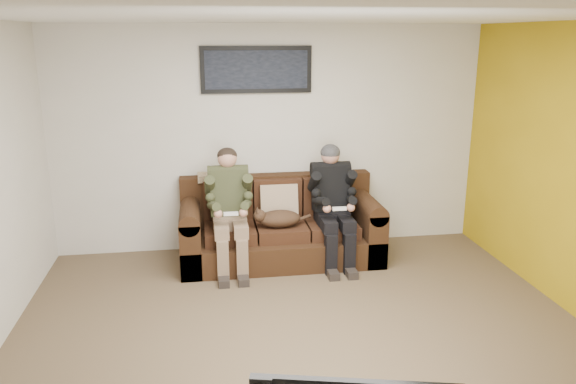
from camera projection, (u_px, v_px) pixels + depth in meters
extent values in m
plane|color=brown|center=(305.00, 338.00, 4.75)|extent=(5.00, 5.00, 0.00)
plane|color=silver|center=(308.00, 16.00, 4.05)|extent=(5.00, 5.00, 0.00)
plane|color=beige|center=(271.00, 139.00, 6.54)|extent=(5.00, 0.00, 5.00)
plane|color=beige|center=(410.00, 336.00, 2.26)|extent=(5.00, 0.00, 5.00)
cube|color=#311C0E|center=(281.00, 247.00, 6.38)|extent=(2.22, 0.96, 0.30)
cube|color=#311C0E|center=(276.00, 199.00, 6.62)|extent=(2.22, 0.20, 0.61)
cube|color=#311C0E|center=(191.00, 239.00, 6.19)|extent=(0.22, 0.96, 0.61)
cube|color=#311C0E|center=(366.00, 230.00, 6.49)|extent=(0.22, 0.96, 0.61)
cylinder|color=#311C0E|center=(190.00, 213.00, 6.11)|extent=(0.22, 0.96, 0.22)
cylinder|color=#311C0E|center=(367.00, 205.00, 6.40)|extent=(0.22, 0.96, 0.22)
cube|color=#361D10|center=(230.00, 232.00, 6.19)|extent=(0.55, 0.61, 0.14)
cube|color=#361D10|center=(228.00, 200.00, 6.38)|extent=(0.55, 0.14, 0.44)
cube|color=#361D10|center=(281.00, 230.00, 6.27)|extent=(0.55, 0.61, 0.14)
cube|color=#361D10|center=(278.00, 198.00, 6.47)|extent=(0.55, 0.14, 0.44)
cube|color=#361D10|center=(331.00, 227.00, 6.36)|extent=(0.55, 0.61, 0.14)
cube|color=#361D10|center=(326.00, 196.00, 6.55)|extent=(0.55, 0.14, 0.44)
cube|color=tan|center=(279.00, 202.00, 6.36)|extent=(0.42, 0.20, 0.42)
cube|color=tan|center=(218.00, 177.00, 6.42)|extent=(0.45, 0.22, 0.08)
cube|color=#826851|center=(230.00, 221.00, 6.12)|extent=(0.36, 0.30, 0.14)
cube|color=#353922|center=(228.00, 192.00, 6.13)|extent=(0.40, 0.30, 0.53)
cylinder|color=#353922|center=(228.00, 173.00, 6.10)|extent=(0.44, 0.18, 0.18)
sphere|color=tan|center=(227.00, 158.00, 6.07)|extent=(0.21, 0.21, 0.21)
cube|color=#826851|center=(221.00, 229.00, 5.92)|extent=(0.15, 0.42, 0.13)
cube|color=#826851|center=(240.00, 228.00, 5.95)|extent=(0.15, 0.42, 0.13)
cube|color=#826851|center=(223.00, 261.00, 5.80)|extent=(0.12, 0.13, 0.44)
cube|color=#826851|center=(242.00, 259.00, 5.83)|extent=(0.12, 0.13, 0.44)
cube|color=black|center=(224.00, 280.00, 5.77)|extent=(0.11, 0.26, 0.08)
cube|color=black|center=(243.00, 279.00, 5.80)|extent=(0.11, 0.26, 0.08)
cylinder|color=#353922|center=(210.00, 186.00, 6.01)|extent=(0.11, 0.30, 0.28)
cylinder|color=#353922|center=(247.00, 184.00, 6.07)|extent=(0.11, 0.30, 0.28)
cylinder|color=#353922|center=(214.00, 206.00, 5.85)|extent=(0.14, 0.32, 0.15)
cylinder|color=#353922|center=(246.00, 204.00, 5.90)|extent=(0.14, 0.32, 0.15)
sphere|color=tan|center=(218.00, 214.00, 5.75)|extent=(0.09, 0.09, 0.09)
sphere|color=tan|center=(243.00, 213.00, 5.79)|extent=(0.09, 0.09, 0.09)
cube|color=white|center=(231.00, 214.00, 5.75)|extent=(0.15, 0.04, 0.03)
ellipsoid|color=black|center=(227.00, 155.00, 6.08)|extent=(0.22, 0.22, 0.17)
cube|color=black|center=(332.00, 216.00, 6.29)|extent=(0.36, 0.30, 0.14)
cube|color=black|center=(330.00, 188.00, 6.30)|extent=(0.40, 0.30, 0.53)
cylinder|color=black|center=(330.00, 170.00, 6.27)|extent=(0.44, 0.18, 0.18)
sphere|color=#B27763|center=(330.00, 155.00, 6.24)|extent=(0.21, 0.21, 0.21)
cube|color=black|center=(327.00, 223.00, 6.09)|extent=(0.15, 0.42, 0.13)
cube|color=black|center=(345.00, 222.00, 6.12)|extent=(0.15, 0.42, 0.13)
cube|color=black|center=(331.00, 254.00, 5.97)|extent=(0.12, 0.13, 0.44)
cube|color=black|center=(349.00, 253.00, 6.00)|extent=(0.12, 0.13, 0.44)
cube|color=black|center=(332.00, 273.00, 5.94)|extent=(0.11, 0.26, 0.08)
cube|color=black|center=(350.00, 272.00, 5.97)|extent=(0.11, 0.26, 0.08)
cylinder|color=black|center=(314.00, 182.00, 6.18)|extent=(0.11, 0.30, 0.28)
cylinder|color=black|center=(350.00, 180.00, 6.24)|extent=(0.11, 0.30, 0.28)
cylinder|color=black|center=(321.00, 201.00, 6.02)|extent=(0.14, 0.32, 0.15)
cylinder|color=black|center=(352.00, 200.00, 6.07)|extent=(0.14, 0.32, 0.15)
sphere|color=#B27763|center=(327.00, 209.00, 5.92)|extent=(0.09, 0.09, 0.09)
sphere|color=#B27763|center=(351.00, 208.00, 5.96)|extent=(0.09, 0.09, 0.09)
cube|color=white|center=(339.00, 209.00, 5.92)|extent=(0.15, 0.04, 0.03)
ellipsoid|color=black|center=(330.00, 153.00, 6.23)|extent=(0.22, 0.22, 0.19)
ellipsoid|color=#4A2F1D|center=(279.00, 219.00, 6.12)|extent=(0.47, 0.26, 0.19)
sphere|color=#4A2F1D|center=(260.00, 216.00, 6.05)|extent=(0.14, 0.14, 0.14)
cone|color=#4A2F1D|center=(258.00, 211.00, 5.99)|extent=(0.04, 0.04, 0.04)
cone|color=#4A2F1D|center=(257.00, 209.00, 6.06)|extent=(0.04, 0.04, 0.04)
cylinder|color=#4A2F1D|center=(300.00, 219.00, 6.22)|extent=(0.26, 0.13, 0.08)
cube|color=black|center=(256.00, 70.00, 6.27)|extent=(1.25, 0.04, 0.52)
cube|color=black|center=(257.00, 70.00, 6.25)|extent=(1.15, 0.01, 0.42)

